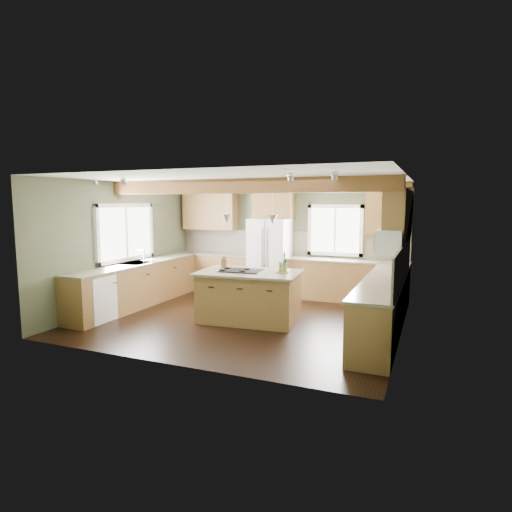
% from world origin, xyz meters
% --- Properties ---
extents(floor, '(5.60, 5.60, 0.00)m').
position_xyz_m(floor, '(0.00, 0.00, 0.00)').
color(floor, black).
rests_on(floor, ground).
extents(ceiling, '(5.60, 5.60, 0.00)m').
position_xyz_m(ceiling, '(0.00, 0.00, 2.60)').
color(ceiling, silver).
rests_on(ceiling, wall_back).
extents(wall_back, '(5.60, 0.00, 5.60)m').
position_xyz_m(wall_back, '(0.00, 2.50, 1.30)').
color(wall_back, '#444E37').
rests_on(wall_back, ground).
extents(wall_left, '(0.00, 5.00, 5.00)m').
position_xyz_m(wall_left, '(-2.80, 0.00, 1.30)').
color(wall_left, '#444E37').
rests_on(wall_left, ground).
extents(wall_right, '(0.00, 5.00, 5.00)m').
position_xyz_m(wall_right, '(2.80, 0.00, 1.30)').
color(wall_right, '#444E37').
rests_on(wall_right, ground).
extents(ceiling_beam, '(5.55, 0.26, 0.26)m').
position_xyz_m(ceiling_beam, '(0.00, -0.10, 2.47)').
color(ceiling_beam, brown).
rests_on(ceiling_beam, ceiling).
extents(soffit_trim, '(5.55, 0.20, 0.10)m').
position_xyz_m(soffit_trim, '(0.00, 2.40, 2.54)').
color(soffit_trim, brown).
rests_on(soffit_trim, ceiling).
extents(backsplash_back, '(5.58, 0.03, 0.58)m').
position_xyz_m(backsplash_back, '(0.00, 2.48, 1.21)').
color(backsplash_back, brown).
rests_on(backsplash_back, wall_back).
extents(backsplash_right, '(0.03, 3.70, 0.58)m').
position_xyz_m(backsplash_right, '(2.78, 0.05, 1.21)').
color(backsplash_right, brown).
rests_on(backsplash_right, wall_right).
extents(base_cab_back_left, '(2.02, 0.60, 0.88)m').
position_xyz_m(base_cab_back_left, '(-1.79, 2.20, 0.44)').
color(base_cab_back_left, brown).
rests_on(base_cab_back_left, floor).
extents(counter_back_left, '(2.06, 0.64, 0.04)m').
position_xyz_m(counter_back_left, '(-1.79, 2.20, 0.90)').
color(counter_back_left, '#4B4437').
rests_on(counter_back_left, base_cab_back_left).
extents(base_cab_back_right, '(2.62, 0.60, 0.88)m').
position_xyz_m(base_cab_back_right, '(1.49, 2.20, 0.44)').
color(base_cab_back_right, brown).
rests_on(base_cab_back_right, floor).
extents(counter_back_right, '(2.66, 0.64, 0.04)m').
position_xyz_m(counter_back_right, '(1.49, 2.20, 0.90)').
color(counter_back_right, '#4B4437').
rests_on(counter_back_right, base_cab_back_right).
extents(base_cab_left, '(0.60, 3.70, 0.88)m').
position_xyz_m(base_cab_left, '(-2.50, 0.05, 0.44)').
color(base_cab_left, brown).
rests_on(base_cab_left, floor).
extents(counter_left, '(0.64, 3.74, 0.04)m').
position_xyz_m(counter_left, '(-2.50, 0.05, 0.90)').
color(counter_left, '#4B4437').
rests_on(counter_left, base_cab_left).
extents(base_cab_right, '(0.60, 3.70, 0.88)m').
position_xyz_m(base_cab_right, '(2.50, 0.05, 0.44)').
color(base_cab_right, brown).
rests_on(base_cab_right, floor).
extents(counter_right, '(0.64, 3.74, 0.04)m').
position_xyz_m(counter_right, '(2.50, 0.05, 0.90)').
color(counter_right, '#4B4437').
rests_on(counter_right, base_cab_right).
extents(upper_cab_back_left, '(1.40, 0.35, 0.90)m').
position_xyz_m(upper_cab_back_left, '(-1.99, 2.33, 1.95)').
color(upper_cab_back_left, brown).
rests_on(upper_cab_back_left, wall_back).
extents(upper_cab_over_fridge, '(0.96, 0.35, 0.70)m').
position_xyz_m(upper_cab_over_fridge, '(-0.30, 2.33, 2.15)').
color(upper_cab_over_fridge, brown).
rests_on(upper_cab_over_fridge, wall_back).
extents(upper_cab_right, '(0.35, 2.20, 0.90)m').
position_xyz_m(upper_cab_right, '(2.62, 0.90, 1.95)').
color(upper_cab_right, brown).
rests_on(upper_cab_right, wall_right).
extents(upper_cab_back_corner, '(0.90, 0.35, 0.90)m').
position_xyz_m(upper_cab_back_corner, '(2.30, 2.33, 1.95)').
color(upper_cab_back_corner, brown).
rests_on(upper_cab_back_corner, wall_back).
extents(window_left, '(0.04, 1.60, 1.05)m').
position_xyz_m(window_left, '(-2.78, 0.05, 1.55)').
color(window_left, white).
rests_on(window_left, wall_left).
extents(window_back, '(1.10, 0.04, 1.00)m').
position_xyz_m(window_back, '(1.15, 2.48, 1.55)').
color(window_back, white).
rests_on(window_back, wall_back).
extents(sink, '(0.50, 0.65, 0.03)m').
position_xyz_m(sink, '(-2.50, 0.05, 0.91)').
color(sink, '#262628').
rests_on(sink, counter_left).
extents(faucet, '(0.02, 0.02, 0.28)m').
position_xyz_m(faucet, '(-2.32, 0.05, 1.05)').
color(faucet, '#B2B2B7').
rests_on(faucet, sink).
extents(dishwasher, '(0.60, 0.60, 0.84)m').
position_xyz_m(dishwasher, '(-2.49, -1.25, 0.43)').
color(dishwasher, white).
rests_on(dishwasher, floor).
extents(oven, '(0.60, 0.72, 0.84)m').
position_xyz_m(oven, '(2.49, -1.25, 0.43)').
color(oven, white).
rests_on(oven, floor).
extents(microwave, '(0.40, 0.70, 0.38)m').
position_xyz_m(microwave, '(2.58, -0.05, 1.55)').
color(microwave, white).
rests_on(microwave, wall_right).
extents(pendant_left, '(0.18, 0.18, 0.16)m').
position_xyz_m(pendant_left, '(-0.30, -0.14, 1.88)').
color(pendant_left, '#B2B2B7').
rests_on(pendant_left, ceiling).
extents(pendant_right, '(0.18, 0.18, 0.16)m').
position_xyz_m(pendant_right, '(0.57, -0.06, 1.88)').
color(pendant_right, '#B2B2B7').
rests_on(pendant_right, ceiling).
extents(refrigerator, '(0.90, 0.74, 1.80)m').
position_xyz_m(refrigerator, '(-0.30, 2.12, 0.90)').
color(refrigerator, white).
rests_on(refrigerator, floor).
extents(island, '(1.83, 1.22, 0.88)m').
position_xyz_m(island, '(0.14, -0.10, 0.44)').
color(island, brown).
rests_on(island, floor).
extents(island_top, '(1.96, 1.35, 0.04)m').
position_xyz_m(island_top, '(0.14, -0.10, 0.90)').
color(island_top, '#4B4437').
rests_on(island_top, island).
extents(cooktop, '(0.80, 0.57, 0.02)m').
position_xyz_m(cooktop, '(-0.01, -0.11, 0.93)').
color(cooktop, black).
rests_on(cooktop, island_top).
extents(knife_block, '(0.12, 0.10, 0.18)m').
position_xyz_m(knife_block, '(-0.50, 0.14, 1.01)').
color(knife_block, brown).
rests_on(knife_block, island_top).
extents(utensil_crock, '(0.15, 0.15, 0.16)m').
position_xyz_m(utensil_crock, '(0.73, 0.12, 1.00)').
color(utensil_crock, '#37302C').
rests_on(utensil_crock, island_top).
extents(bottle_tray, '(0.25, 0.25, 0.22)m').
position_xyz_m(bottle_tray, '(0.73, 0.00, 1.03)').
color(bottle_tray, brown).
rests_on(bottle_tray, island_top).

